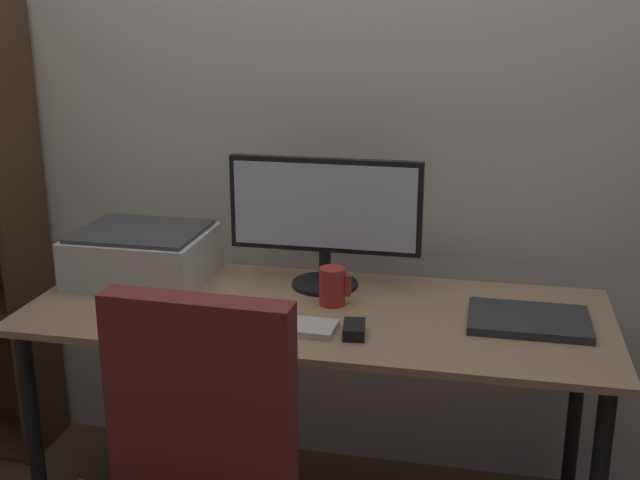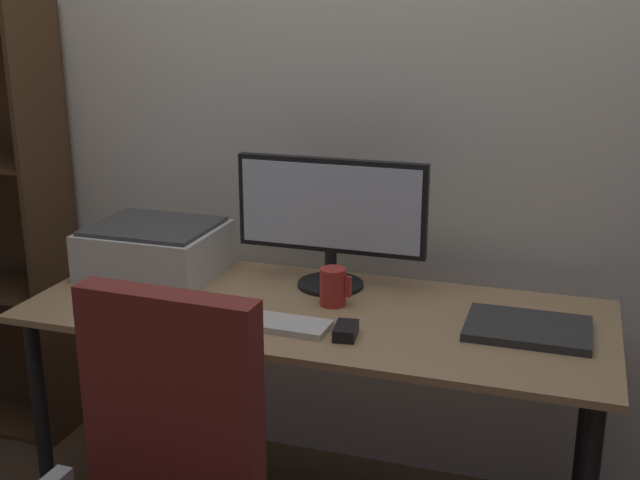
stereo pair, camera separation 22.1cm
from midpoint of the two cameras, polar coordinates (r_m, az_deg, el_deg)
back_wall at (r=2.59m, az=5.67°, el=10.64°), size 6.40×0.10×2.60m
desk at (r=2.29m, az=2.47°, el=-6.96°), size 1.63×0.65×0.74m
monitor at (r=2.36m, az=3.45°, el=1.86°), size 0.57×0.20×0.39m
keyboard at (r=2.13m, az=-0.18°, el=-6.01°), size 0.29×0.12×0.02m
mouse at (r=2.08m, az=4.92°, el=-6.53°), size 0.07×0.10×0.03m
coffee_mug at (r=2.27m, az=3.74°, el=-3.39°), size 0.09×0.07×0.11m
laptop at (r=2.19m, az=17.42°, el=-6.09°), size 0.32×0.23×0.02m
printer at (r=2.54m, az=-9.26°, el=-0.70°), size 0.40×0.34×0.16m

